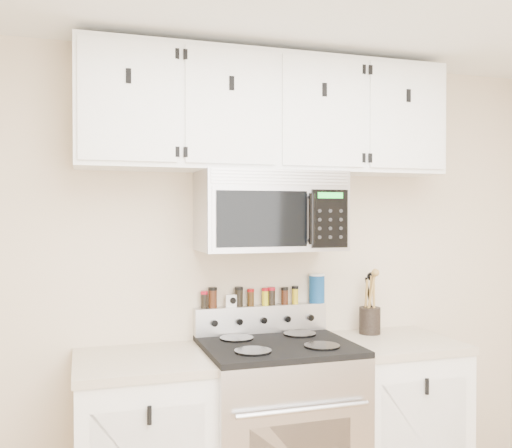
% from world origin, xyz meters
% --- Properties ---
extents(back_wall, '(3.50, 0.01, 2.50)m').
position_xyz_m(back_wall, '(0.00, 1.75, 1.25)').
color(back_wall, beige).
rests_on(back_wall, floor).
extents(range, '(0.76, 0.65, 1.10)m').
position_xyz_m(range, '(0.00, 1.43, 0.49)').
color(range, '#B7B7BA').
rests_on(range, floor).
extents(base_cabinet_right, '(0.64, 0.62, 0.92)m').
position_xyz_m(base_cabinet_right, '(0.69, 1.45, 0.46)').
color(base_cabinet_right, white).
rests_on(base_cabinet_right, floor).
extents(microwave, '(0.76, 0.44, 0.42)m').
position_xyz_m(microwave, '(0.00, 1.55, 1.63)').
color(microwave, '#9E9EA3').
rests_on(microwave, back_wall).
extents(upper_cabinets, '(2.00, 0.35, 0.62)m').
position_xyz_m(upper_cabinets, '(-0.00, 1.58, 2.15)').
color(upper_cabinets, white).
rests_on(upper_cabinets, back_wall).
extents(utensil_crock, '(0.12, 0.12, 0.36)m').
position_xyz_m(utensil_crock, '(0.63, 1.61, 1.01)').
color(utensil_crock, black).
rests_on(utensil_crock, base_cabinet_right).
extents(kitchen_timer, '(0.07, 0.07, 0.07)m').
position_xyz_m(kitchen_timer, '(-0.17, 1.71, 1.13)').
color(kitchen_timer, white).
rests_on(kitchen_timer, range).
extents(salt_canister, '(0.09, 0.09, 0.17)m').
position_xyz_m(salt_canister, '(0.34, 1.71, 1.18)').
color(salt_canister, navy).
rests_on(salt_canister, range).
extents(spice_jar_0, '(0.04, 0.04, 0.09)m').
position_xyz_m(spice_jar_0, '(-0.33, 1.71, 1.15)').
color(spice_jar_0, black).
rests_on(spice_jar_0, range).
extents(spice_jar_1, '(0.05, 0.05, 0.11)m').
position_xyz_m(spice_jar_1, '(-0.28, 1.71, 1.16)').
color(spice_jar_1, '#411F0F').
rests_on(spice_jar_1, range).
extents(spice_jar_2, '(0.05, 0.05, 0.11)m').
position_xyz_m(spice_jar_2, '(-0.13, 1.71, 1.16)').
color(spice_jar_2, black).
rests_on(spice_jar_2, range).
extents(spice_jar_3, '(0.04, 0.04, 0.10)m').
position_xyz_m(spice_jar_3, '(-0.06, 1.71, 1.15)').
color(spice_jar_3, '#38240D').
rests_on(spice_jar_3, range).
extents(spice_jar_4, '(0.04, 0.04, 0.10)m').
position_xyz_m(spice_jar_4, '(0.02, 1.71, 1.15)').
color(spice_jar_4, yellow).
rests_on(spice_jar_4, range).
extents(spice_jar_5, '(0.04, 0.04, 0.10)m').
position_xyz_m(spice_jar_5, '(0.06, 1.71, 1.15)').
color(spice_jar_5, black).
rests_on(spice_jar_5, range).
extents(spice_jar_6, '(0.04, 0.04, 0.10)m').
position_xyz_m(spice_jar_6, '(0.14, 1.71, 1.15)').
color(spice_jar_6, '#381A0D').
rests_on(spice_jar_6, range).
extents(spice_jar_7, '(0.04, 0.04, 0.10)m').
position_xyz_m(spice_jar_7, '(0.21, 1.71, 1.15)').
color(spice_jar_7, gold).
rests_on(spice_jar_7, range).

